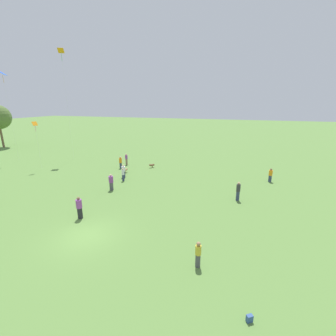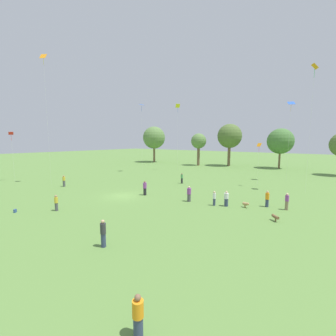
{
  "view_description": "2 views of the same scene",
  "coord_description": "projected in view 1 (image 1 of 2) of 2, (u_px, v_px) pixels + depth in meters",
  "views": [
    {
      "loc": [
        -11.51,
        -9.88,
        9.13
      ],
      "look_at": [
        8.9,
        -3.18,
        2.85
      ],
      "focal_mm": 24.0,
      "sensor_mm": 36.0,
      "label": 1
    },
    {
      "loc": [
        21.69,
        -18.72,
        7.08
      ],
      "look_at": [
        7.69,
        -0.44,
        4.24
      ],
      "focal_mm": 24.0,
      "sensor_mm": 36.0,
      "label": 2
    }
  ],
  "objects": [
    {
      "name": "kite_7",
      "position": [
        35.0,
        126.0,
        30.18
      ],
      "size": [
        0.7,
        0.54,
        6.67
      ],
      "rotation": [
        0.0,
        0.0,
        5.2
      ],
      "color": "orange",
      "rests_on": "ground_plane"
    },
    {
      "name": "person_7",
      "position": [
        123.0,
        174.0,
        26.98
      ],
      "size": [
        0.39,
        0.39,
        1.61
      ],
      "rotation": [
        0.0,
        0.0,
        1.34
      ],
      "color": "#333D5B",
      "rests_on": "ground_plane"
    },
    {
      "name": "person_8",
      "position": [
        126.0,
        159.0,
        33.88
      ],
      "size": [
        0.48,
        0.48,
        1.75
      ],
      "rotation": [
        0.0,
        0.0,
        5.88
      ],
      "color": "#847056",
      "rests_on": "ground_plane"
    },
    {
      "name": "person_5",
      "position": [
        111.0,
        182.0,
        24.08
      ],
      "size": [
        0.66,
        0.66,
        1.82
      ],
      "rotation": [
        0.0,
        0.0,
        2.15
      ],
      "color": "#4C4C51",
      "rests_on": "ground_plane"
    },
    {
      "name": "person_3",
      "position": [
        198.0,
        254.0,
        12.78
      ],
      "size": [
        0.44,
        0.44,
        1.63
      ],
      "rotation": [
        0.0,
        0.0,
        4.35
      ],
      "color": "#4C4C51",
      "rests_on": "ground_plane"
    },
    {
      "name": "kite_0",
      "position": [
        3.0,
        76.0,
        33.05
      ],
      "size": [
        1.39,
        1.32,
        13.58
      ],
      "rotation": [
        0.0,
        0.0,
        5.99
      ],
      "color": "blue",
      "rests_on": "ground_plane"
    },
    {
      "name": "ground_plane",
      "position": [
        87.0,
        236.0,
        16.01
      ],
      "size": [
        240.0,
        240.0,
        0.0
      ],
      "primitive_type": "plane",
      "color": "#5B843D"
    },
    {
      "name": "dog_1",
      "position": [
        125.0,
        170.0,
        30.24
      ],
      "size": [
        0.72,
        0.42,
        0.59
      ],
      "rotation": [
        0.0,
        0.0,
        4.48
      ],
      "color": "tan",
      "rests_on": "ground_plane"
    },
    {
      "name": "dog_0",
      "position": [
        152.0,
        165.0,
        32.59
      ],
      "size": [
        0.73,
        0.68,
        0.56
      ],
      "rotation": [
        0.0,
        0.0,
        0.85
      ],
      "color": "brown",
      "rests_on": "ground_plane"
    },
    {
      "name": "kite_6",
      "position": [
        62.0,
        58.0,
        33.34
      ],
      "size": [
        0.95,
        1.04,
        16.81
      ],
      "rotation": [
        0.0,
        0.0,
        1.29
      ],
      "color": "orange",
      "rests_on": "ground_plane"
    },
    {
      "name": "picnic_bag_0",
      "position": [
        250.0,
        318.0,
        9.69
      ],
      "size": [
        0.29,
        0.32,
        0.34
      ],
      "rotation": [
        0.0,
        0.0,
        2.16
      ],
      "color": "#33518C",
      "rests_on": "ground_plane"
    },
    {
      "name": "person_0",
      "position": [
        238.0,
        191.0,
        21.51
      ],
      "size": [
        0.48,
        0.48,
        1.88
      ],
      "rotation": [
        0.0,
        0.0,
        0.36
      ],
      "color": "#333D5B",
      "rests_on": "ground_plane"
    },
    {
      "name": "person_6",
      "position": [
        121.0,
        162.0,
        32.15
      ],
      "size": [
        0.42,
        0.42,
        1.75
      ],
      "rotation": [
        0.0,
        0.0,
        4.64
      ],
      "color": "#333D5B",
      "rests_on": "ground_plane"
    },
    {
      "name": "person_9",
      "position": [
        270.0,
        175.0,
        26.67
      ],
      "size": [
        0.49,
        0.49,
        1.66
      ],
      "rotation": [
        0.0,
        0.0,
        4.9
      ],
      "color": "#333D5B",
      "rests_on": "ground_plane"
    },
    {
      "name": "person_10",
      "position": [
        79.0,
        208.0,
        18.17
      ],
      "size": [
        0.6,
        0.6,
        1.88
      ],
      "rotation": [
        0.0,
        0.0,
        1.94
      ],
      "color": "#232328",
      "rests_on": "ground_plane"
    },
    {
      "name": "person_4",
      "position": [
        123.0,
        171.0,
        28.19
      ],
      "size": [
        0.51,
        0.51,
        1.68
      ],
      "rotation": [
        0.0,
        0.0,
        1.66
      ],
      "color": "#333D5B",
      "rests_on": "ground_plane"
    }
  ]
}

